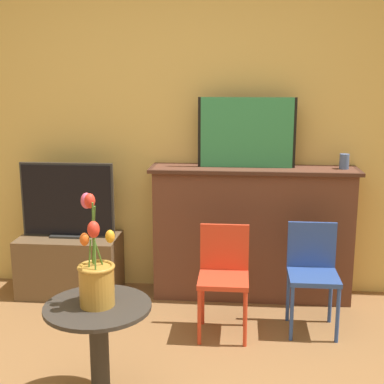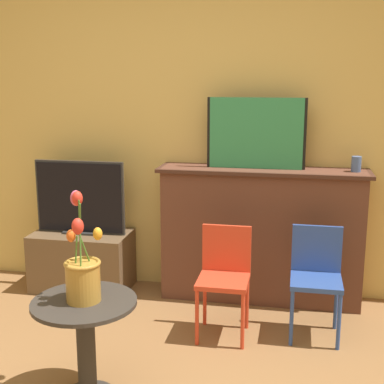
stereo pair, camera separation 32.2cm
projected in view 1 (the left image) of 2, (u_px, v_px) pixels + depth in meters
wall_back at (183, 112)px, 3.95m from camera, size 8.00×0.06×2.70m
fireplace_mantel at (252, 231)px, 3.91m from camera, size 1.48×0.34×0.97m
painting at (247, 133)px, 3.76m from camera, size 0.69×0.03×0.49m
mantel_candle at (344, 161)px, 3.74m from camera, size 0.07×0.07×0.11m
tv_stand at (70, 265)px, 4.02m from camera, size 0.73×0.41×0.44m
tv_monitor at (67, 201)px, 3.92m from camera, size 0.69×0.12×0.55m
chair_red at (224, 271)px, 3.37m from camera, size 0.31×0.31×0.69m
chair_blue at (312, 268)px, 3.42m from camera, size 0.31×0.31×0.69m
side_table at (99, 341)px, 2.60m from camera, size 0.52×0.52×0.54m
vase_tulips at (96, 275)px, 2.54m from camera, size 0.18×0.24×0.54m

